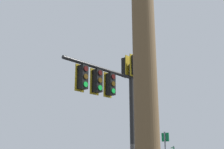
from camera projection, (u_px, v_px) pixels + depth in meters
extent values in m
cylinder|color=black|center=(132.00, 132.00, 11.82)|extent=(0.20, 0.20, 6.03)
cylinder|color=black|center=(101.00, 69.00, 11.12)|extent=(2.12, 3.33, 0.14)
cube|color=black|center=(136.00, 65.00, 12.43)|extent=(0.41, 0.41, 0.90)
cube|color=#B29319|center=(133.00, 66.00, 12.54)|extent=(0.26, 0.40, 1.04)
cylinder|color=#360503|center=(139.00, 58.00, 12.40)|extent=(0.13, 0.19, 0.20)
cylinder|color=#3C2703|center=(139.00, 64.00, 12.32)|extent=(0.13, 0.19, 0.20)
cylinder|color=green|center=(139.00, 70.00, 12.24)|extent=(0.13, 0.19, 0.20)
cube|color=black|center=(126.00, 68.00, 12.82)|extent=(0.41, 0.41, 0.90)
cube|color=#B29319|center=(129.00, 67.00, 12.71)|extent=(0.26, 0.40, 1.04)
cylinder|color=#360503|center=(123.00, 62.00, 13.01)|extent=(0.13, 0.19, 0.20)
cylinder|color=#3C2703|center=(123.00, 68.00, 12.93)|extent=(0.13, 0.19, 0.20)
cylinder|color=green|center=(123.00, 74.00, 12.84)|extent=(0.13, 0.19, 0.20)
cube|color=black|center=(111.00, 84.00, 11.36)|extent=(0.41, 0.41, 0.90)
cube|color=#B29319|center=(108.00, 85.00, 11.48)|extent=(0.27, 0.39, 1.04)
cylinder|color=#360503|center=(113.00, 77.00, 11.34)|extent=(0.13, 0.18, 0.20)
cylinder|color=#3C2703|center=(113.00, 84.00, 11.26)|extent=(0.13, 0.18, 0.20)
cylinder|color=green|center=(113.00, 91.00, 11.17)|extent=(0.13, 0.18, 0.20)
cube|color=black|center=(97.00, 81.00, 10.83)|extent=(0.42, 0.42, 0.90)
cube|color=#B29319|center=(94.00, 82.00, 10.95)|extent=(0.27, 0.39, 1.04)
cylinder|color=#360503|center=(100.00, 73.00, 10.80)|extent=(0.13, 0.18, 0.20)
cylinder|color=#3C2703|center=(100.00, 80.00, 10.72)|extent=(0.13, 0.18, 0.20)
cylinder|color=green|center=(100.00, 88.00, 10.64)|extent=(0.13, 0.18, 0.20)
cube|color=black|center=(83.00, 77.00, 10.30)|extent=(0.41, 0.41, 0.90)
cube|color=#B29319|center=(80.00, 78.00, 10.41)|extent=(0.25, 0.40, 1.04)
cylinder|color=#360503|center=(86.00, 69.00, 10.28)|extent=(0.12, 0.19, 0.20)
cylinder|color=#3C2703|center=(86.00, 76.00, 10.20)|extent=(0.12, 0.19, 0.20)
cylinder|color=green|center=(86.00, 84.00, 10.11)|extent=(0.12, 0.19, 0.20)
cube|color=#0C7238|center=(165.00, 137.00, 13.03)|extent=(0.35, 0.24, 0.40)
cube|color=white|center=(165.00, 137.00, 13.04)|extent=(0.29, 0.19, 0.34)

